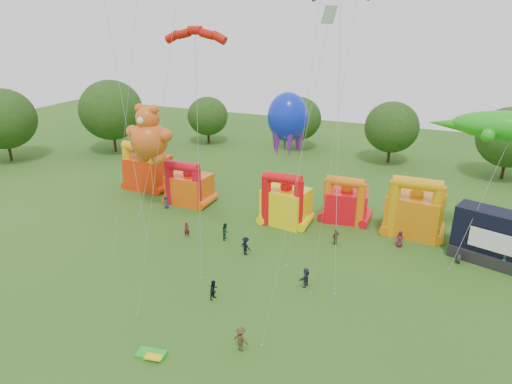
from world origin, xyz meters
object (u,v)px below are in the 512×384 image
at_px(bouncy_castle_0, 147,170).
at_px(bouncy_castle_2, 285,203).
at_px(spectator_0, 166,202).
at_px(teddy_bear_kite, 149,143).
at_px(stage_trailer, 499,239).
at_px(spectator_4, 336,237).
at_px(octopus_kite, 289,143).
at_px(gecko_kite, 490,180).

distance_m(bouncy_castle_0, bouncy_castle_2, 20.98).
bearing_deg(spectator_0, teddy_bear_kite, -135.05).
xyz_separation_m(bouncy_castle_2, stage_trailer, (21.18, -0.59, 0.09)).
height_order(bouncy_castle_2, teddy_bear_kite, teddy_bear_kite).
distance_m(stage_trailer, spectator_4, 14.98).
bearing_deg(spectator_4, bouncy_castle_2, -83.33).
xyz_separation_m(bouncy_castle_0, stage_trailer, (41.90, -3.88, -0.07)).
bearing_deg(octopus_kite, bouncy_castle_0, 176.65).
relative_size(bouncy_castle_0, gecko_kite, 0.48).
distance_m(gecko_kite, octopus_kite, 20.14).
relative_size(gecko_kite, spectator_0, 8.74).
bearing_deg(stage_trailer, teddy_bear_kite, -176.59).
bearing_deg(bouncy_castle_2, bouncy_castle_0, 170.98).
distance_m(bouncy_castle_0, stage_trailer, 42.07).
bearing_deg(octopus_kite, stage_trailer, -7.08).
height_order(bouncy_castle_2, octopus_kite, octopus_kite).
bearing_deg(spectator_0, spectator_4, -10.18).
height_order(teddy_bear_kite, octopus_kite, octopus_kite).
bearing_deg(stage_trailer, gecko_kite, 140.18).
relative_size(bouncy_castle_0, spectator_0, 4.24).
height_order(stage_trailer, octopus_kite, octopus_kite).
height_order(bouncy_castle_0, spectator_4, bouncy_castle_0).
relative_size(bouncy_castle_2, octopus_kite, 0.44).
height_order(bouncy_castle_2, stage_trailer, bouncy_castle_2).
xyz_separation_m(bouncy_castle_0, spectator_4, (27.18, -6.17, -1.70)).
bearing_deg(bouncy_castle_0, octopus_kite, -3.35).
distance_m(bouncy_castle_2, stage_trailer, 21.19).
xyz_separation_m(stage_trailer, octopus_kite, (-21.65, 2.69, 6.20)).
xyz_separation_m(teddy_bear_kite, octopus_kite, (15.06, 4.88, 0.30)).
distance_m(gecko_kite, spectator_4, 15.21).
relative_size(bouncy_castle_0, bouncy_castle_2, 1.08).
relative_size(stage_trailer, octopus_kite, 0.59).
relative_size(bouncy_castle_2, teddy_bear_kite, 0.49).
relative_size(teddy_bear_kite, gecko_kite, 0.93).
relative_size(bouncy_castle_2, stage_trailer, 0.74).
bearing_deg(teddy_bear_kite, bouncy_castle_2, 10.13).
xyz_separation_m(octopus_kite, spectator_4, (6.93, -4.98, -7.83)).
bearing_deg(octopus_kite, gecko_kite, -3.91).
bearing_deg(spectator_4, octopus_kite, -95.01).
height_order(teddy_bear_kite, spectator_0, teddy_bear_kite).
relative_size(stage_trailer, spectator_4, 5.07).
xyz_separation_m(bouncy_castle_0, gecko_kite, (40.31, -2.56, 5.07)).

